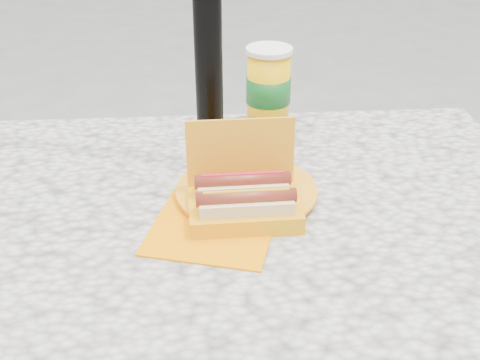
{
  "coord_description": "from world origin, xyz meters",
  "views": [
    {
      "loc": [
        -0.02,
        -0.87,
        1.31
      ],
      "look_at": [
        0.05,
        0.01,
        0.8
      ],
      "focal_mm": 45.0,
      "sensor_mm": 36.0,
      "label": 1
    }
  ],
  "objects": [
    {
      "name": "fries_plate",
      "position": [
        0.05,
        0.03,
        0.76
      ],
      "size": [
        0.31,
        0.34,
        0.05
      ],
      "rotation": [
        0.0,
        0.0,
        -0.29
      ],
      "color": "orange",
      "rests_on": "picnic_table"
    },
    {
      "name": "soda_cup",
      "position": [
        0.13,
        0.32,
        0.84
      ],
      "size": [
        0.1,
        0.1,
        0.18
      ],
      "rotation": [
        0.0,
        0.0,
        0.33
      ],
      "color": "#FFB406",
      "rests_on": "picnic_table"
    },
    {
      "name": "hotdog_box",
      "position": [
        0.05,
        -0.02,
        0.78
      ],
      "size": [
        0.19,
        0.14,
        0.15
      ],
      "rotation": [
        0.0,
        0.0,
        0.03
      ],
      "color": "orange",
      "rests_on": "picnic_table"
    },
    {
      "name": "picnic_table",
      "position": [
        0.0,
        0.0,
        0.64
      ],
      "size": [
        1.2,
        0.8,
        0.75
      ],
      "color": "beige",
      "rests_on": "ground"
    }
  ]
}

